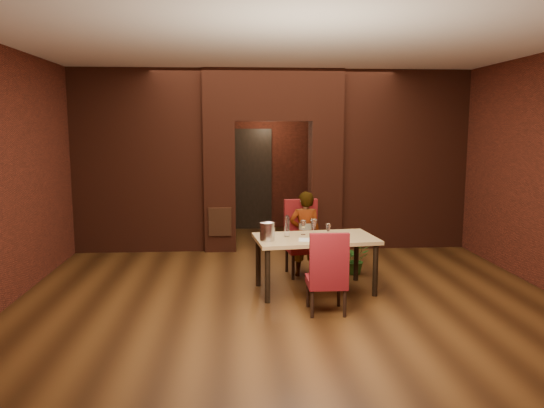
{
  "coord_description": "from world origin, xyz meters",
  "views": [
    {
      "loc": [
        -0.68,
        -7.48,
        2.2
      ],
      "look_at": [
        -0.15,
        0.0,
        1.11
      ],
      "focal_mm": 35.0,
      "sensor_mm": 36.0,
      "label": 1
    }
  ],
  "objects_px": {
    "chair_near": "(326,271)",
    "water_bottle": "(287,226)",
    "wine_glass_b": "(314,228)",
    "potted_plant": "(355,259)",
    "wine_glass_a": "(303,228)",
    "wine_glass_c": "(328,231)",
    "person_seated": "(305,234)",
    "wine_bucket": "(267,232)",
    "chair_far": "(304,238)",
    "dining_table": "(315,264)"
  },
  "relations": [
    {
      "from": "dining_table",
      "to": "potted_plant",
      "type": "distance_m",
      "value": 1.09
    },
    {
      "from": "wine_glass_a",
      "to": "wine_glass_c",
      "type": "relative_size",
      "value": 1.06
    },
    {
      "from": "person_seated",
      "to": "potted_plant",
      "type": "height_order",
      "value": "person_seated"
    },
    {
      "from": "chair_far",
      "to": "wine_glass_a",
      "type": "bearing_deg",
      "value": -105.38
    },
    {
      "from": "dining_table",
      "to": "wine_glass_a",
      "type": "xyz_separation_m",
      "value": [
        -0.14,
        0.15,
        0.47
      ]
    },
    {
      "from": "wine_glass_b",
      "to": "wine_glass_c",
      "type": "height_order",
      "value": "wine_glass_b"
    },
    {
      "from": "dining_table",
      "to": "chair_near",
      "type": "xyz_separation_m",
      "value": [
        0.01,
        -0.83,
        0.13
      ]
    },
    {
      "from": "chair_near",
      "to": "wine_glass_b",
      "type": "bearing_deg",
      "value": -87.81
    },
    {
      "from": "person_seated",
      "to": "wine_glass_a",
      "type": "bearing_deg",
      "value": 84.08
    },
    {
      "from": "person_seated",
      "to": "wine_bucket",
      "type": "relative_size",
      "value": 5.37
    },
    {
      "from": "wine_glass_a",
      "to": "water_bottle",
      "type": "xyz_separation_m",
      "value": [
        -0.23,
        -0.08,
        0.05
      ]
    },
    {
      "from": "dining_table",
      "to": "wine_bucket",
      "type": "relative_size",
      "value": 6.72
    },
    {
      "from": "dining_table",
      "to": "wine_glass_c",
      "type": "height_order",
      "value": "wine_glass_c"
    },
    {
      "from": "chair_far",
      "to": "person_seated",
      "type": "relative_size",
      "value": 0.88
    },
    {
      "from": "water_bottle",
      "to": "wine_glass_a",
      "type": "bearing_deg",
      "value": 18.86
    },
    {
      "from": "dining_table",
      "to": "wine_glass_c",
      "type": "distance_m",
      "value": 0.5
    },
    {
      "from": "chair_far",
      "to": "chair_near",
      "type": "xyz_separation_m",
      "value": [
        0.06,
        -1.62,
        -0.06
      ]
    },
    {
      "from": "person_seated",
      "to": "wine_glass_c",
      "type": "bearing_deg",
      "value": 107.7
    },
    {
      "from": "wine_glass_c",
      "to": "person_seated",
      "type": "bearing_deg",
      "value": 103.65
    },
    {
      "from": "person_seated",
      "to": "water_bottle",
      "type": "bearing_deg",
      "value": 67.6
    },
    {
      "from": "person_seated",
      "to": "wine_glass_a",
      "type": "xyz_separation_m",
      "value": [
        -0.1,
        -0.6,
        0.21
      ]
    },
    {
      "from": "wine_glass_b",
      "to": "potted_plant",
      "type": "distance_m",
      "value": 1.24
    },
    {
      "from": "wine_glass_a",
      "to": "potted_plant",
      "type": "distance_m",
      "value": 1.26
    },
    {
      "from": "wine_glass_a",
      "to": "wine_glass_b",
      "type": "xyz_separation_m",
      "value": [
        0.13,
        -0.1,
        0.02
      ]
    },
    {
      "from": "dining_table",
      "to": "chair_near",
      "type": "relative_size",
      "value": 1.59
    },
    {
      "from": "wine_glass_b",
      "to": "potted_plant",
      "type": "xyz_separation_m",
      "value": [
        0.75,
        0.75,
        -0.64
      ]
    },
    {
      "from": "chair_far",
      "to": "person_seated",
      "type": "xyz_separation_m",
      "value": [
        0.01,
        -0.04,
        0.08
      ]
    },
    {
      "from": "dining_table",
      "to": "wine_glass_c",
      "type": "bearing_deg",
      "value": -31.14
    },
    {
      "from": "chair_near",
      "to": "wine_glass_a",
      "type": "distance_m",
      "value": 1.05
    },
    {
      "from": "chair_near",
      "to": "wine_glass_b",
      "type": "distance_m",
      "value": 0.95
    },
    {
      "from": "person_seated",
      "to": "chair_far",
      "type": "bearing_deg",
      "value": -72.37
    },
    {
      "from": "wine_bucket",
      "to": "chair_near",
      "type": "bearing_deg",
      "value": -44.35
    },
    {
      "from": "wine_bucket",
      "to": "wine_glass_c",
      "type": "bearing_deg",
      "value": 7.93
    },
    {
      "from": "chair_near",
      "to": "wine_glass_c",
      "type": "distance_m",
      "value": 0.85
    },
    {
      "from": "chair_near",
      "to": "water_bottle",
      "type": "height_order",
      "value": "water_bottle"
    },
    {
      "from": "chair_near",
      "to": "person_seated",
      "type": "relative_size",
      "value": 0.79
    },
    {
      "from": "water_bottle",
      "to": "wine_glass_b",
      "type": "bearing_deg",
      "value": -3.59
    },
    {
      "from": "wine_glass_c",
      "to": "potted_plant",
      "type": "xyz_separation_m",
      "value": [
        0.58,
        0.87,
        -0.62
      ]
    },
    {
      "from": "chair_far",
      "to": "wine_glass_b",
      "type": "distance_m",
      "value": 0.8
    },
    {
      "from": "wine_glass_a",
      "to": "potted_plant",
      "type": "xyz_separation_m",
      "value": [
        0.88,
        0.65,
        -0.62
      ]
    },
    {
      "from": "chair_far",
      "to": "water_bottle",
      "type": "xyz_separation_m",
      "value": [
        -0.33,
        -0.72,
        0.33
      ]
    },
    {
      "from": "dining_table",
      "to": "wine_bucket",
      "type": "bearing_deg",
      "value": -170.71
    },
    {
      "from": "person_seated",
      "to": "wine_glass_b",
      "type": "relative_size",
      "value": 5.49
    },
    {
      "from": "wine_glass_a",
      "to": "person_seated",
      "type": "bearing_deg",
      "value": 80.03
    },
    {
      "from": "wine_bucket",
      "to": "dining_table",
      "type": "bearing_deg",
      "value": 15.9
    },
    {
      "from": "chair_far",
      "to": "person_seated",
      "type": "bearing_deg",
      "value": -83.34
    },
    {
      "from": "wine_bucket",
      "to": "wine_glass_a",
      "type": "bearing_deg",
      "value": 33.04
    },
    {
      "from": "wine_glass_a",
      "to": "wine_glass_b",
      "type": "height_order",
      "value": "wine_glass_b"
    },
    {
      "from": "dining_table",
      "to": "wine_glass_a",
      "type": "bearing_deg",
      "value": 127.82
    },
    {
      "from": "dining_table",
      "to": "wine_glass_a",
      "type": "distance_m",
      "value": 0.51
    }
  ]
}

